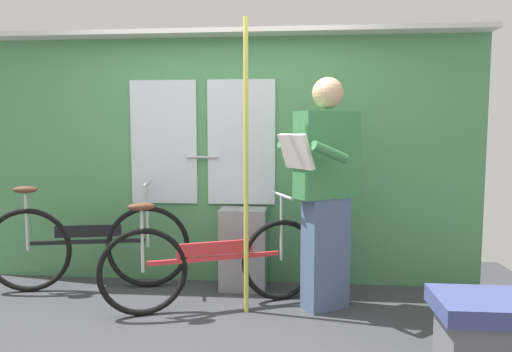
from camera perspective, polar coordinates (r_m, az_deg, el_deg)
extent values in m
cube|color=#38383D|center=(3.28, -7.07, -19.54)|extent=(5.50, 4.08, 0.04)
cube|color=#4C8C56|center=(4.20, -3.76, 1.77)|extent=(4.50, 0.08, 2.18)
cube|color=silver|center=(4.26, -11.24, 4.08)|extent=(0.60, 0.02, 1.10)
cube|color=silver|center=(4.12, -1.81, 4.14)|extent=(0.60, 0.02, 1.10)
cylinder|color=#B2B2B7|center=(4.16, -6.64, 2.31)|extent=(0.28, 0.02, 0.02)
cube|color=silver|center=(4.17, -4.08, 17.09)|extent=(4.50, 0.28, 0.04)
torus|color=black|center=(3.81, 3.11, -10.24)|extent=(0.63, 0.29, 0.66)
torus|color=black|center=(3.59, -13.69, -11.38)|extent=(0.63, 0.29, 0.66)
cube|color=red|center=(3.65, -5.03, -10.00)|extent=(0.97, 0.42, 0.03)
cube|color=red|center=(3.63, -5.04, -8.81)|extent=(0.56, 0.25, 0.10)
cylinder|color=#B7B7BC|center=(3.53, -13.78, -7.59)|extent=(0.02, 0.02, 0.49)
ellipsoid|color=brown|center=(3.49, -13.87, -3.67)|extent=(0.22, 0.16, 0.06)
cylinder|color=#B7B7BC|center=(3.75, 3.13, -6.35)|extent=(0.02, 0.02, 0.53)
cylinder|color=#B7B7BC|center=(3.71, 3.15, -2.35)|extent=(0.19, 0.42, 0.02)
torus|color=black|center=(4.20, -13.10, -8.46)|extent=(0.71, 0.19, 0.72)
torus|color=black|center=(4.43, -26.19, -8.18)|extent=(0.71, 0.19, 0.72)
cube|color=black|center=(4.27, -19.84, -7.59)|extent=(0.94, 0.22, 0.03)
cube|color=black|center=(4.26, -19.88, -6.38)|extent=(0.54, 0.14, 0.10)
cylinder|color=#B7B7BC|center=(4.38, -26.34, -4.88)|extent=(0.02, 0.02, 0.52)
ellipsoid|color=brown|center=(4.34, -26.48, -1.51)|extent=(0.21, 0.13, 0.06)
cylinder|color=#B7B7BC|center=(4.15, -13.18, -4.72)|extent=(0.02, 0.02, 0.56)
cylinder|color=#B7B7BC|center=(4.11, -13.27, -0.89)|extent=(0.11, 0.44, 0.02)
cube|color=slate|center=(3.65, 8.52, -9.35)|extent=(0.38, 0.34, 0.86)
cube|color=#387F47|center=(3.54, 8.70, 2.57)|extent=(0.52, 0.43, 0.65)
sphere|color=tan|center=(3.54, 8.81, 10.02)|extent=(0.23, 0.23, 0.23)
cube|color=silver|center=(3.37, 4.90, 3.02)|extent=(0.28, 0.34, 0.26)
cylinder|color=#387F47|center=(3.28, 9.06, 2.90)|extent=(0.29, 0.23, 0.17)
cylinder|color=#387F47|center=(3.63, 4.86, 3.20)|extent=(0.29, 0.23, 0.17)
cube|color=gray|center=(4.07, -1.58, -8.91)|extent=(0.40, 0.28, 0.70)
cylinder|color=#C6C14C|center=(3.43, -1.24, 0.94)|extent=(0.04, 0.04, 2.18)
cube|color=#3D477F|center=(2.99, 27.75, -13.98)|extent=(0.70, 0.44, 0.10)
cube|color=slate|center=(3.07, 27.56, -17.96)|extent=(0.60, 0.36, 0.35)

